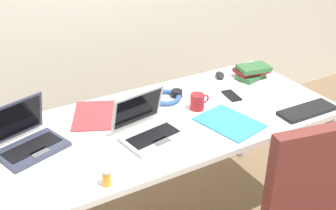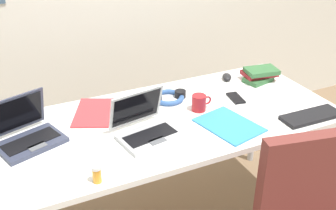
% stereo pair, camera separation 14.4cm
% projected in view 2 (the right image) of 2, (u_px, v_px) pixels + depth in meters
% --- Properties ---
extents(desk, '(1.80, 0.80, 0.74)m').
position_uv_depth(desk, '(168.00, 128.00, 2.10)').
color(desk, white).
rests_on(desk, ground_plane).
extents(laptop_back_left, '(0.32, 0.29, 0.21)m').
position_uv_depth(laptop_back_left, '(146.00, 128.00, 1.91)').
color(laptop_back_left, '#B7BABC').
rests_on(laptop_back_left, desk).
extents(laptop_far_corner, '(0.35, 0.32, 0.21)m').
position_uv_depth(laptop_far_corner, '(26.00, 134.00, 1.86)').
color(laptop_far_corner, '#33384C').
rests_on(laptop_far_corner, desk).
extents(external_keyboard, '(0.33, 0.13, 0.02)m').
position_uv_depth(external_keyboard, '(311.00, 116.00, 2.08)').
color(external_keyboard, black).
rests_on(external_keyboard, desk).
extents(computer_mouse, '(0.09, 0.11, 0.03)m').
position_uv_depth(computer_mouse, '(227.00, 77.00, 2.50)').
color(computer_mouse, black).
rests_on(computer_mouse, desk).
extents(cell_phone, '(0.08, 0.14, 0.01)m').
position_uv_depth(cell_phone, '(236.00, 98.00, 2.27)').
color(cell_phone, black).
rests_on(cell_phone, desk).
extents(headphones, '(0.21, 0.18, 0.04)m').
position_uv_depth(headphones, '(168.00, 97.00, 2.25)').
color(headphones, '#335999').
rests_on(headphones, desk).
extents(pill_bottle, '(0.04, 0.04, 0.08)m').
position_uv_depth(pill_bottle, '(97.00, 174.00, 1.61)').
color(pill_bottle, gold).
rests_on(pill_bottle, desk).
extents(book_stack, '(0.23, 0.17, 0.08)m').
position_uv_depth(book_stack, '(260.00, 74.00, 2.47)').
color(book_stack, '#336638').
rests_on(book_stack, desk).
extents(paper_folder_far_corner, '(0.29, 0.35, 0.01)m').
position_uv_depth(paper_folder_far_corner, '(229.00, 125.00, 2.01)').
color(paper_folder_far_corner, '#338CC6').
rests_on(paper_folder_far_corner, desk).
extents(paper_folder_back_left, '(0.34, 0.38, 0.01)m').
position_uv_depth(paper_folder_back_left, '(98.00, 112.00, 2.12)').
color(paper_folder_back_left, red).
rests_on(paper_folder_back_left, desk).
extents(coffee_mug, '(0.11, 0.08, 0.09)m').
position_uv_depth(coffee_mug, '(199.00, 103.00, 2.13)').
color(coffee_mug, '#B21E23').
rests_on(coffee_mug, desk).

